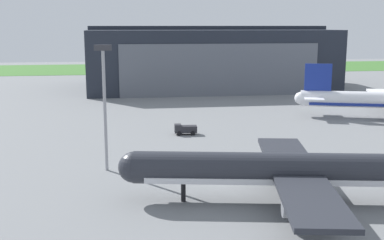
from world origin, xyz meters
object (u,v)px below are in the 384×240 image
Objects in this scene: airliner_near_left at (290,170)px; ops_van at (185,129)px; maintenance_hangar at (208,58)px; apron_light_mast at (104,98)px.

airliner_near_left is 9.12× the size of ops_van.
maintenance_hangar is 1.96× the size of airliner_near_left.
maintenance_hangar is 17.90× the size of ops_van.
apron_light_mast reaches higher than ops_van.
airliner_near_left is 27.79m from apron_light_mast.
maintenance_hangar is at bearing 76.50° from ops_van.
maintenance_hangar reaches higher than airliner_near_left.
apron_light_mast is at bearing -123.39° from ops_van.
apron_light_mast is at bearing 142.80° from airliner_near_left.
maintenance_hangar is 4.30× the size of apron_light_mast.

